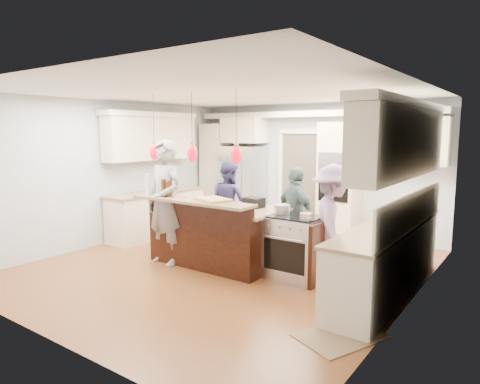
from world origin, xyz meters
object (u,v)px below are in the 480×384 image
object	(u,v)px
kitchen_island	(218,233)
refrigerator	(243,186)
island_range	(297,247)
person_far_left	(229,203)
person_bar_end	(165,203)

from	to	relation	value
kitchen_island	refrigerator	bearing A→B (deg)	116.90
island_range	person_far_left	bearing A→B (deg)	153.84
refrigerator	kitchen_island	distance (m)	2.91
island_range	person_far_left	size ratio (longest dim) A/B	0.59
kitchen_island	person_far_left	bearing A→B (deg)	118.13
person_bar_end	person_far_left	size ratio (longest dim) A/B	1.27
island_range	person_far_left	world-z (taller)	person_far_left
island_range	person_bar_end	xyz separation A→B (m)	(-2.06, -0.60, 0.54)
refrigerator	person_bar_end	size ratio (longest dim) A/B	0.90
person_bar_end	island_range	bearing A→B (deg)	22.05
person_far_left	island_range	bearing A→B (deg)	166.17
person_bar_end	person_far_left	bearing A→B (deg)	92.33
refrigerator	island_range	distance (m)	3.71
refrigerator	kitchen_island	xyz separation A→B (m)	(1.30, -2.57, -0.41)
person_bar_end	refrigerator	bearing A→B (deg)	107.74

